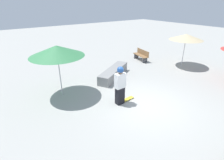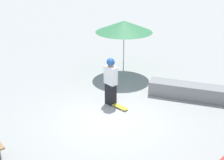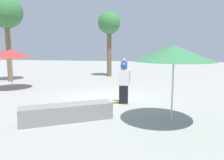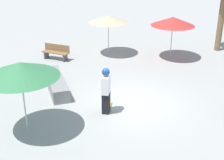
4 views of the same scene
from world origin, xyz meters
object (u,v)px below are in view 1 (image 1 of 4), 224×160
object	(u,v)px
skateboard	(127,99)
bench_near	(141,55)
shade_umbrella_tan	(186,37)
skater_main	(120,84)
shade_umbrella_green	(57,51)
concrete_ledge	(114,73)

from	to	relation	value
skateboard	bench_near	xyz separation A→B (m)	(4.13, -5.02, 0.37)
skateboard	shade_umbrella_tan	xyz separation A→B (m)	(1.40, -6.53, 2.06)
skater_main	skateboard	bearing A→B (deg)	0.41
shade_umbrella_green	concrete_ledge	bearing A→B (deg)	-85.53
skater_main	shade_umbrella_green	size ratio (longest dim) A/B	0.72
skateboard	concrete_ledge	bearing A→B (deg)	62.50
skateboard	shade_umbrella_green	xyz separation A→B (m)	(2.39, 2.30, 2.24)
skater_main	bench_near	size ratio (longest dim) A/B	1.11
bench_near	shade_umbrella_green	bearing A→B (deg)	114.79
skateboard	bench_near	bearing A→B (deg)	35.70
concrete_ledge	shade_umbrella_green	bearing A→B (deg)	94.47
bench_near	shade_umbrella_tan	bearing A→B (deg)	-139.68
bench_near	shade_umbrella_green	distance (m)	7.76
concrete_ledge	shade_umbrella_tan	size ratio (longest dim) A/B	1.30
bench_near	skateboard	bearing A→B (deg)	140.82
skater_main	skateboard	world-z (taller)	skater_main
bench_near	shade_umbrella_green	xyz separation A→B (m)	(-1.74, 7.33, 1.88)
skater_main	skateboard	size ratio (longest dim) A/B	2.26
skater_main	shade_umbrella_green	bearing A→B (deg)	126.93
bench_near	shade_umbrella_green	size ratio (longest dim) A/B	0.65
shade_umbrella_tan	skateboard	bearing A→B (deg)	102.14
skateboard	shade_umbrella_tan	size ratio (longest dim) A/B	0.35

